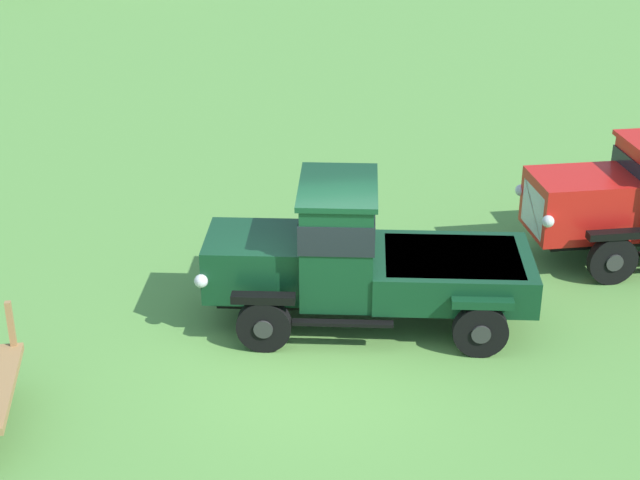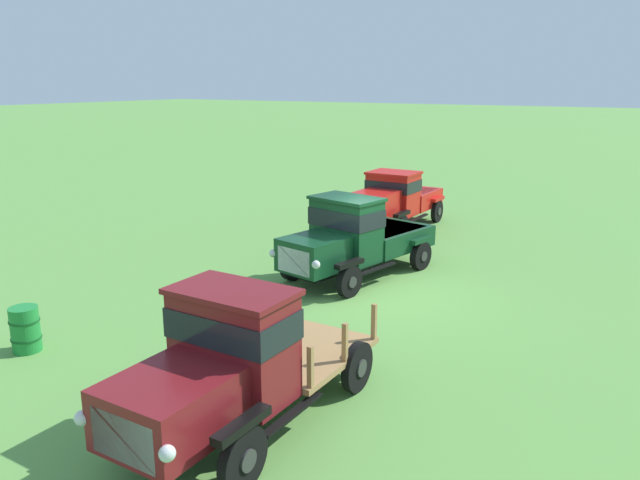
{
  "view_description": "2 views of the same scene",
  "coord_description": "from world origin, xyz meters",
  "px_view_note": "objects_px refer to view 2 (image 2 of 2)",
  "views": [
    {
      "loc": [
        -1.78,
        -11.65,
        7.39
      ],
      "look_at": [
        0.33,
        1.88,
        1.0
      ],
      "focal_mm": 55.0,
      "sensor_mm": 36.0,
      "label": 1
    },
    {
      "loc": [
        -13.27,
        -6.34,
        5.08
      ],
      "look_at": [
        0.33,
        1.88,
        1.0
      ],
      "focal_mm": 35.0,
      "sensor_mm": 36.0,
      "label": 2
    }
  ],
  "objects_px": {
    "vintage_truck_second_in_line": "(354,238)",
    "oil_drum_beside_row": "(25,329)",
    "vintage_truck_foreground_near": "(226,364)",
    "vintage_truck_midrow_center": "(394,199)"
  },
  "relations": [
    {
      "from": "vintage_truck_second_in_line",
      "to": "oil_drum_beside_row",
      "type": "relative_size",
      "value": 5.79
    },
    {
      "from": "vintage_truck_second_in_line",
      "to": "oil_drum_beside_row",
      "type": "height_order",
      "value": "vintage_truck_second_in_line"
    },
    {
      "from": "vintage_truck_foreground_near",
      "to": "vintage_truck_midrow_center",
      "type": "height_order",
      "value": "vintage_truck_foreground_near"
    },
    {
      "from": "vintage_truck_second_in_line",
      "to": "vintage_truck_foreground_near",
      "type": "bearing_deg",
      "value": -165.09
    },
    {
      "from": "vintage_truck_midrow_center",
      "to": "oil_drum_beside_row",
      "type": "height_order",
      "value": "vintage_truck_midrow_center"
    },
    {
      "from": "vintage_truck_foreground_near",
      "to": "vintage_truck_second_in_line",
      "type": "distance_m",
      "value": 8.0
    },
    {
      "from": "vintage_truck_second_in_line",
      "to": "vintage_truck_midrow_center",
      "type": "xyz_separation_m",
      "value": [
        5.57,
        1.39,
        0.01
      ]
    },
    {
      "from": "vintage_truck_foreground_near",
      "to": "oil_drum_beside_row",
      "type": "distance_m",
      "value": 5.28
    },
    {
      "from": "vintage_truck_midrow_center",
      "to": "oil_drum_beside_row",
      "type": "relative_size",
      "value": 5.68
    },
    {
      "from": "vintage_truck_foreground_near",
      "to": "vintage_truck_midrow_center",
      "type": "distance_m",
      "value": 13.74
    }
  ]
}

